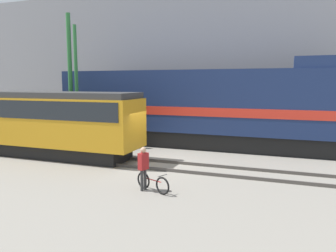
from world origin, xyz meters
name	(u,v)px	position (x,y,z in m)	size (l,w,h in m)	color
ground_plane	(153,162)	(0.00, 0.00, 0.00)	(120.00, 120.00, 0.00)	gray
track_near	(148,164)	(0.00, -0.64, 0.07)	(60.00, 1.50, 0.14)	#47423D
track_far	(182,144)	(0.00, 4.80, 0.07)	(60.00, 1.51, 0.14)	#47423D
building_backdrop	(209,63)	(0.00, 11.64, 5.47)	(38.35, 6.00, 10.95)	gray
freight_locomotive	(197,107)	(0.89, 4.80, 2.45)	(17.21, 3.04, 5.26)	black
streetcar	(40,119)	(-6.28, -0.64, 1.97)	(11.34, 2.54, 3.44)	black
bicycle	(153,183)	(1.72, -4.06, 0.32)	(1.52, 0.73, 0.70)	black
person	(143,165)	(1.35, -4.06, 0.97)	(0.34, 0.42, 1.61)	#333333
utility_pole_center	(70,81)	(-6.28, 2.08, 4.00)	(0.26, 0.26, 8.00)	#2D7238
utility_pole_right	(77,87)	(-5.85, 2.08, 3.65)	(0.20, 0.20, 7.30)	#2D7238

